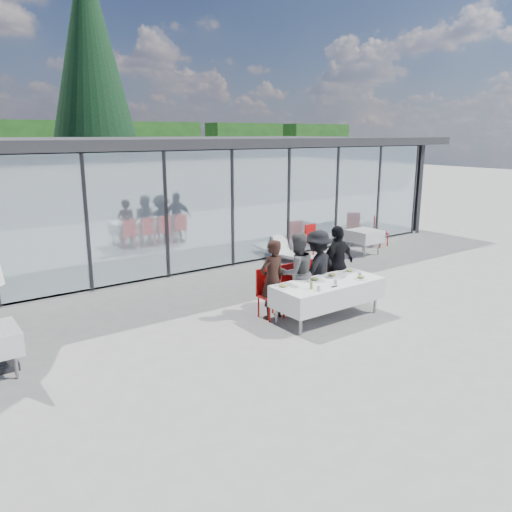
{
  "coord_description": "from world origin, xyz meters",
  "views": [
    {
      "loc": [
        -6.22,
        -7.11,
        3.57
      ],
      "look_at": [
        -0.22,
        1.2,
        1.04
      ],
      "focal_mm": 35.0,
      "sensor_mm": 36.0,
      "label": 1
    }
  ],
  "objects_px": {
    "plate_a": "(283,286)",
    "plate_extra": "(361,278)",
    "diner_d": "(337,264)",
    "folded_eyeglasses": "(334,286)",
    "diner_c": "(317,269)",
    "plate_b": "(315,280)",
    "diner_chair_d": "(333,276)",
    "diner_a": "(272,280)",
    "diner_chair_a": "(269,291)",
    "lounger": "(291,252)",
    "conifer_tree": "(91,68)",
    "spare_chair_a": "(377,230)",
    "spare_table_right": "(365,236)",
    "plate_c": "(332,276)",
    "plate_d": "(350,271)",
    "juice_bottle": "(311,285)",
    "diner_chair_c": "(313,281)",
    "diner_chair_b": "(293,285)",
    "spare_chair_b": "(307,238)",
    "dining_table": "(328,292)",
    "diner_b": "(297,273)"
  },
  "relations": [
    {
      "from": "plate_a",
      "to": "plate_extra",
      "type": "distance_m",
      "value": 1.68
    },
    {
      "from": "diner_a",
      "to": "diner_d",
      "type": "relative_size",
      "value": 0.95
    },
    {
      "from": "plate_c",
      "to": "plate_d",
      "type": "distance_m",
      "value": 0.53
    },
    {
      "from": "diner_d",
      "to": "diner_chair_a",
      "type": "bearing_deg",
      "value": -10.93
    },
    {
      "from": "plate_d",
      "to": "plate_extra",
      "type": "bearing_deg",
      "value": -110.75
    },
    {
      "from": "plate_b",
      "to": "conifer_tree",
      "type": "distance_m",
      "value": 14.17
    },
    {
      "from": "diner_chair_a",
      "to": "lounger",
      "type": "xyz_separation_m",
      "value": [
        3.22,
        3.17,
        -0.28
      ]
    },
    {
      "from": "diner_d",
      "to": "folded_eyeglasses",
      "type": "relative_size",
      "value": 11.97
    },
    {
      "from": "diner_d",
      "to": "plate_b",
      "type": "distance_m",
      "value": 1.14
    },
    {
      "from": "diner_chair_a",
      "to": "diner_d",
      "type": "xyz_separation_m",
      "value": [
        1.76,
        -0.12,
        0.3
      ]
    },
    {
      "from": "diner_c",
      "to": "spare_table_right",
      "type": "distance_m",
      "value": 5.12
    },
    {
      "from": "diner_chair_a",
      "to": "lounger",
      "type": "bearing_deg",
      "value": 44.55
    },
    {
      "from": "diner_chair_d",
      "to": "plate_c",
      "type": "distance_m",
      "value": 0.82
    },
    {
      "from": "diner_chair_d",
      "to": "diner_d",
      "type": "bearing_deg",
      "value": -90.0
    },
    {
      "from": "diner_chair_d",
      "to": "diner_a",
      "type": "bearing_deg",
      "value": -176.16
    },
    {
      "from": "dining_table",
      "to": "conifer_tree",
      "type": "bearing_deg",
      "value": 89.56
    },
    {
      "from": "juice_bottle",
      "to": "spare_chair_a",
      "type": "relative_size",
      "value": 0.15
    },
    {
      "from": "plate_c",
      "to": "spare_table_right",
      "type": "xyz_separation_m",
      "value": [
        4.36,
        3.08,
        -0.22
      ]
    },
    {
      "from": "diner_a",
      "to": "plate_a",
      "type": "relative_size",
      "value": 5.99
    },
    {
      "from": "diner_c",
      "to": "diner_chair_d",
      "type": "xyz_separation_m",
      "value": [
        0.58,
        0.12,
        -0.28
      ]
    },
    {
      "from": "diner_a",
      "to": "diner_chair_c",
      "type": "relative_size",
      "value": 1.63
    },
    {
      "from": "diner_chair_a",
      "to": "plate_extra",
      "type": "xyz_separation_m",
      "value": [
        1.55,
        -0.99,
        0.24
      ]
    },
    {
      "from": "folded_eyeglasses",
      "to": "diner_b",
      "type": "bearing_deg",
      "value": 97.57
    },
    {
      "from": "plate_c",
      "to": "plate_extra",
      "type": "relative_size",
      "value": 1.0
    },
    {
      "from": "spare_table_right",
      "to": "lounger",
      "type": "xyz_separation_m",
      "value": [
        -2.34,
        0.64,
        -0.3
      ]
    },
    {
      "from": "spare_chair_b",
      "to": "plate_d",
      "type": "bearing_deg",
      "value": -120.4
    },
    {
      "from": "plate_a",
      "to": "juice_bottle",
      "type": "xyz_separation_m",
      "value": [
        0.37,
        -0.38,
        0.05
      ]
    },
    {
      "from": "diner_chair_b",
      "to": "diner_d",
      "type": "bearing_deg",
      "value": -5.93
    },
    {
      "from": "folded_eyeglasses",
      "to": "plate_d",
      "type": "bearing_deg",
      "value": 29.0
    },
    {
      "from": "conifer_tree",
      "to": "spare_chair_a",
      "type": "bearing_deg",
      "value": -58.84
    },
    {
      "from": "diner_chair_b",
      "to": "plate_a",
      "type": "relative_size",
      "value": 3.68
    },
    {
      "from": "diner_chair_d",
      "to": "spare_chair_b",
      "type": "relative_size",
      "value": 1.0
    },
    {
      "from": "plate_a",
      "to": "spare_table_right",
      "type": "height_order",
      "value": "plate_a"
    },
    {
      "from": "diner_chair_b",
      "to": "diner_chair_a",
      "type": "bearing_deg",
      "value": 180.0
    },
    {
      "from": "diner_c",
      "to": "plate_b",
      "type": "xyz_separation_m",
      "value": [
        -0.47,
        -0.44,
        -0.04
      ]
    },
    {
      "from": "juice_bottle",
      "to": "conifer_tree",
      "type": "relative_size",
      "value": 0.01
    },
    {
      "from": "dining_table",
      "to": "plate_d",
      "type": "bearing_deg",
      "value": 15.29
    },
    {
      "from": "diner_chair_c",
      "to": "plate_extra",
      "type": "distance_m",
      "value": 1.08
    },
    {
      "from": "diner_d",
      "to": "spare_chair_a",
      "type": "bearing_deg",
      "value": -154.54
    },
    {
      "from": "plate_a",
      "to": "lounger",
      "type": "xyz_separation_m",
      "value": [
        3.29,
        3.71,
        -0.52
      ]
    },
    {
      "from": "diner_chair_d",
      "to": "plate_a",
      "type": "distance_m",
      "value": 1.92
    },
    {
      "from": "diner_b",
      "to": "plate_extra",
      "type": "distance_m",
      "value": 1.28
    },
    {
      "from": "diner_a",
      "to": "diner_c",
      "type": "relative_size",
      "value": 0.97
    },
    {
      "from": "diner_b",
      "to": "lounger",
      "type": "relative_size",
      "value": 1.15
    },
    {
      "from": "plate_c",
      "to": "diner_b",
      "type": "bearing_deg",
      "value": 143.2
    },
    {
      "from": "conifer_tree",
      "to": "plate_d",
      "type": "bearing_deg",
      "value": -86.8
    },
    {
      "from": "plate_d",
      "to": "juice_bottle",
      "type": "bearing_deg",
      "value": -164.63
    },
    {
      "from": "diner_chair_a",
      "to": "conifer_tree",
      "type": "relative_size",
      "value": 0.09
    },
    {
      "from": "spare_chair_a",
      "to": "folded_eyeglasses",
      "type": "bearing_deg",
      "value": -145.47
    },
    {
      "from": "dining_table",
      "to": "plate_c",
      "type": "distance_m",
      "value": 0.43
    }
  ]
}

